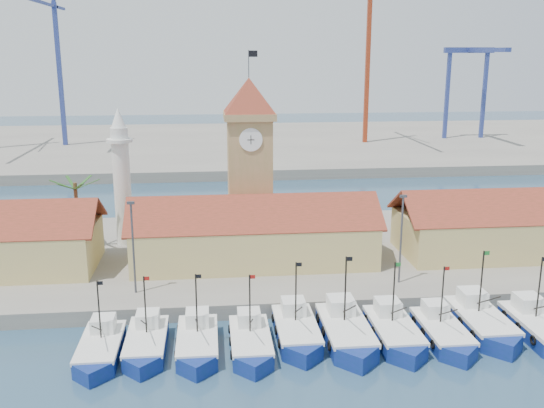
{
  "coord_description": "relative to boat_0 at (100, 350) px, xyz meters",
  "views": [
    {
      "loc": [
        -4.56,
        -43.48,
        23.94
      ],
      "look_at": [
        1.8,
        18.0,
        8.44
      ],
      "focal_mm": 40.0,
      "sensor_mm": 36.0,
      "label": 1
    }
  ],
  "objects": [
    {
      "name": "boat_0",
      "position": [
        0.0,
        0.0,
        0.0
      ],
      "size": [
        3.22,
        8.82,
        6.67
      ],
      "color": "navy",
      "rests_on": "ground"
    },
    {
      "name": "hall_right",
      "position": [
        45.76,
        17.98,
        3.3
      ],
      "size": [
        31.2,
        10.13,
        7.61
      ],
      "color": "tan",
      "rests_on": "quay"
    },
    {
      "name": "boat_7",
      "position": [
        28.55,
        -0.1,
        0.02
      ],
      "size": [
        3.31,
        9.07,
        6.86
      ],
      "color": "navy",
      "rests_on": "ground"
    },
    {
      "name": "ground",
      "position": [
        13.76,
        -2.02,
        -0.69
      ],
      "size": [
        400.0,
        400.0,
        0.0
      ],
      "primitive_type": "plane",
      "color": "#1B344A",
      "rests_on": "ground"
    },
    {
      "name": "minaret",
      "position": [
        -1.24,
        25.98,
        9.04
      ],
      "size": [
        3.0,
        3.0,
        16.3
      ],
      "color": "silver",
      "rests_on": "quay"
    },
    {
      "name": "hall_center",
      "position": [
        13.76,
        17.98,
        3.3
      ],
      "size": [
        27.04,
        10.13,
        7.61
      ],
      "color": "tan",
      "rests_on": "quay"
    },
    {
      "name": "boat_3",
      "position": [
        12.14,
        -0.17,
        0.01
      ],
      "size": [
        3.27,
        8.97,
        6.79
      ],
      "color": "navy",
      "rests_on": "ground"
    },
    {
      "name": "lamp_posts",
      "position": [
        14.26,
        9.98,
        5.79
      ],
      "size": [
        80.7,
        0.25,
        9.03
      ],
      "color": "#3F3F44",
      "rests_on": "quay"
    },
    {
      "name": "clock_tower",
      "position": [
        13.76,
        23.98,
        11.27
      ],
      "size": [
        5.8,
        5.8,
        22.7
      ],
      "color": "tan",
      "rests_on": "quay"
    },
    {
      "name": "gantry",
      "position": [
        75.76,
        104.63,
        19.35
      ],
      "size": [
        13.0,
        22.0,
        23.2
      ],
      "color": "navy",
      "rests_on": "terminal"
    },
    {
      "name": "boat_9",
      "position": [
        37.15,
        -0.2,
        0.08
      ],
      "size": [
        3.59,
        9.83,
        7.44
      ],
      "color": "navy",
      "rests_on": "ground"
    },
    {
      "name": "boat_5",
      "position": [
        20.32,
        0.59,
        0.12
      ],
      "size": [
        3.76,
        10.31,
        7.8
      ],
      "color": "navy",
      "rests_on": "ground"
    },
    {
      "name": "boat_2",
      "position": [
        7.78,
        0.19,
        0.02
      ],
      "size": [
        3.31,
        9.08,
        6.87
      ],
      "color": "navy",
      "rests_on": "ground"
    },
    {
      "name": "quay",
      "position": [
        13.76,
        21.98,
        0.06
      ],
      "size": [
        140.0,
        32.0,
        1.5
      ],
      "primitive_type": "cube",
      "color": "gray",
      "rests_on": "ground"
    },
    {
      "name": "boat_8",
      "position": [
        32.63,
        1.27,
        0.1
      ],
      "size": [
        3.69,
        10.12,
        7.66
      ],
      "color": "navy",
      "rests_on": "ground"
    },
    {
      "name": "boat_1",
      "position": [
        3.6,
        0.58,
        0.0
      ],
      "size": [
        3.23,
        8.85,
        6.7
      ],
      "color": "navy",
      "rests_on": "ground"
    },
    {
      "name": "crane_blue_near",
      "position": [
        -25.91,
        104.77,
        23.58
      ],
      "size": [
        1.0,
        31.02,
        40.35
      ],
      "color": "navy",
      "rests_on": "terminal"
    },
    {
      "name": "boat_6",
      "position": [
        24.44,
        0.35,
        0.06
      ],
      "size": [
        3.49,
        9.56,
        7.23
      ],
      "color": "navy",
      "rests_on": "ground"
    },
    {
      "name": "crane_red_right",
      "position": [
        48.07,
        101.13,
        25.81
      ],
      "size": [
        1.0,
        35.98,
        43.65
      ],
      "color": "#973117",
      "rests_on": "terminal"
    },
    {
      "name": "boat_4",
      "position": [
        16.18,
        1.35,
        0.05
      ],
      "size": [
        3.46,
        9.48,
        7.17
      ],
      "color": "navy",
      "rests_on": "ground"
    },
    {
      "name": "palm_tree",
      "position": [
        -6.24,
        23.98,
        5.56
      ],
      "size": [
        5.6,
        5.03,
        8.39
      ],
      "color": "brown",
      "rests_on": "quay"
    },
    {
      "name": "terminal",
      "position": [
        13.76,
        107.98,
        0.31
      ],
      "size": [
        240.0,
        80.0,
        2.0
      ],
      "primitive_type": "cube",
      "color": "gray",
      "rests_on": "ground"
    }
  ]
}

